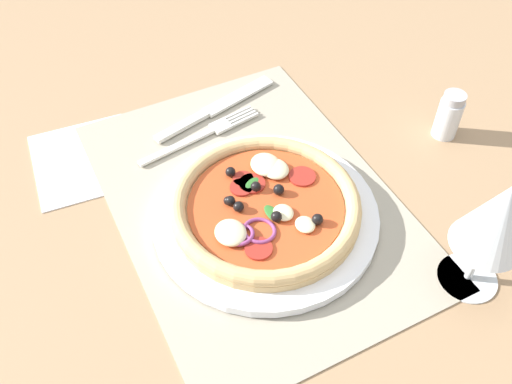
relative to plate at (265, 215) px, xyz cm
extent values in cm
cube|color=#9E7A56|center=(-3.46, 0.06, -2.18)|extent=(190.00, 140.00, 2.40)
cube|color=#A39984|center=(-3.46, 0.06, -0.78)|extent=(44.77, 31.71, 0.40)
cylinder|color=white|center=(0.00, 0.00, 0.00)|extent=(26.27, 26.27, 1.16)
cylinder|color=tan|center=(0.00, 0.00, 1.08)|extent=(21.78, 21.78, 1.00)
torus|color=tan|center=(0.00, 0.00, 1.94)|extent=(21.84, 21.84, 1.80)
cylinder|color=#C64C23|center=(0.00, 0.00, 1.73)|extent=(17.86, 17.86, 0.30)
ellipsoid|color=beige|center=(2.27, -5.38, 2.45)|extent=(3.79, 3.41, 1.14)
ellipsoid|color=beige|center=(4.81, 2.45, 2.24)|extent=(2.42, 2.18, 0.73)
ellipsoid|color=beige|center=(-5.15, 2.72, 2.47)|extent=(3.93, 3.54, 1.18)
ellipsoid|color=beige|center=(2.24, 1.13, 2.26)|extent=(2.50, 2.25, 0.75)
ellipsoid|color=beige|center=(-4.02, 3.45, 2.41)|extent=(3.51, 3.16, 1.05)
sphere|color=black|center=(4.97, 3.89, 2.53)|extent=(1.29, 1.29, 1.29)
sphere|color=black|center=(2.57, -0.28, 2.51)|extent=(1.26, 1.26, 1.26)
sphere|color=black|center=(-0.60, -3.05, 2.49)|extent=(1.22, 1.22, 1.22)
sphere|color=black|center=(-2.48, -0.39, 2.48)|extent=(1.20, 1.20, 1.20)
sphere|color=black|center=(-0.82, 2.17, 2.53)|extent=(1.29, 1.29, 1.29)
sphere|color=black|center=(-5.92, -1.57, 2.48)|extent=(1.21, 1.21, 1.21)
sphere|color=black|center=(-2.05, -3.70, 2.39)|extent=(1.01, 1.01, 1.01)
sphere|color=black|center=(-1.85, -3.50, 2.46)|extent=(1.16, 1.16, 1.16)
torus|color=#8E3D75|center=(2.77, -4.55, 2.13)|extent=(3.39, 3.34, 1.29)
torus|color=#8E3D75|center=(3.21, -2.38, 2.13)|extent=(3.81, 3.81, 0.90)
cylinder|color=#A3281E|center=(-4.59, -0.56, 2.03)|extent=(2.47, 2.47, 0.30)
cylinder|color=#A3281E|center=(-3.62, -1.32, 2.03)|extent=(2.73, 2.73, 0.30)
cylinder|color=#A3281E|center=(-1.80, 5.89, 2.03)|extent=(3.21, 3.21, 0.30)
cylinder|color=#A3281E|center=(-3.93, -0.03, 2.03)|extent=(3.14, 3.14, 0.30)
cylinder|color=#A3281E|center=(5.25, -3.51, 2.03)|extent=(3.01, 3.01, 0.30)
ellipsoid|color=#2D6B28|center=(1.69, 0.11, 2.08)|extent=(2.91, 1.64, 0.30)
ellipsoid|color=#2D6B28|center=(-3.45, 0.38, 2.08)|extent=(2.41, 3.13, 0.30)
cube|color=silver|center=(-15.75, -4.79, -0.36)|extent=(2.66, 11.16, 0.44)
cube|color=silver|center=(-16.83, 1.96, -0.36)|extent=(2.57, 2.84, 0.44)
cube|color=silver|center=(-16.49, 5.48, -0.36)|extent=(1.00, 4.32, 0.44)
cube|color=silver|center=(-17.08, 5.39, -0.36)|extent=(1.00, 4.32, 0.44)
cube|color=silver|center=(-17.67, 5.29, -0.36)|extent=(1.00, 4.32, 0.44)
cube|color=silver|center=(-18.26, 5.20, -0.36)|extent=(1.00, 4.32, 0.44)
cube|color=silver|center=(-19.09, -2.78, -0.27)|extent=(3.34, 8.46, 0.62)
cube|color=silver|center=(-21.58, 6.91, -0.36)|extent=(4.82, 11.73, 0.44)
cylinder|color=silver|center=(16.98, 15.78, -0.78)|extent=(6.40, 6.40, 0.40)
cylinder|color=silver|center=(16.98, 15.78, 2.42)|extent=(0.80, 0.80, 6.00)
cone|color=silver|center=(16.98, 15.78, 9.67)|extent=(7.20, 7.20, 8.50)
cone|color=#4C993D|center=(16.98, 15.78, 8.84)|extent=(5.30, 5.30, 6.04)
cube|color=white|center=(-19.37, -16.16, -0.80)|extent=(15.25, 13.95, 0.36)
cylinder|color=silver|center=(-2.49, 28.43, 1.77)|extent=(3.20, 3.20, 5.50)
cylinder|color=#ADADB2|center=(-2.49, 28.43, 5.12)|extent=(2.88, 2.88, 1.20)
camera|label=1|loc=(36.61, -19.62, 50.51)|focal=39.49mm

